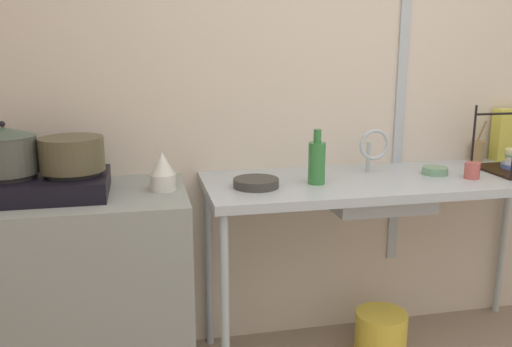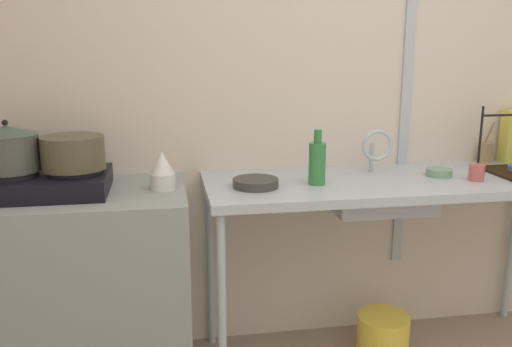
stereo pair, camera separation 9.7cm
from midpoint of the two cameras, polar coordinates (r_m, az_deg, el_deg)
wall_back at (r=2.80m, az=9.13°, el=7.82°), size 4.79×0.10×2.50m
wall_metal_strip at (r=2.88m, az=16.64°, el=10.08°), size 0.05×0.01×2.00m
counter_concrete at (r=2.55m, az=-19.28°, el=-11.90°), size 1.15×0.61×0.91m
counter_sink at (r=2.62m, az=15.34°, el=-1.87°), size 1.76×0.61×0.91m
stove at (r=2.39m, az=-20.43°, el=-0.93°), size 0.53×0.38×0.10m
pot_on_left_burner at (r=2.39m, az=-23.70°, el=2.43°), size 0.25×0.25×0.21m
pot_on_right_burner at (r=2.35m, az=-17.64°, el=2.12°), size 0.26×0.26×0.14m
percolator at (r=2.33m, az=-8.68°, el=0.26°), size 0.11×0.11×0.17m
sink_basin at (r=2.56m, az=13.97°, el=-2.22°), size 0.46×0.30×0.14m
faucet at (r=2.64m, az=13.64°, el=2.74°), size 0.15×0.09×0.22m
frying_pan at (r=2.35m, az=1.14°, el=-1.00°), size 0.20×0.20×0.04m
cup_by_rack at (r=2.68m, az=23.22°, el=0.09°), size 0.07×0.07×0.08m
small_bowl_on_drainboard at (r=2.71m, az=19.72°, el=0.11°), size 0.12×0.12×0.04m
bottle_by_sink at (r=2.40m, az=7.62°, el=1.20°), size 0.08×0.08×0.25m
utensil_jar at (r=3.11m, az=23.88°, el=2.06°), size 0.07×0.07×0.22m
bucket_on_floor at (r=2.86m, az=14.22°, el=-16.36°), size 0.25×0.25×0.23m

